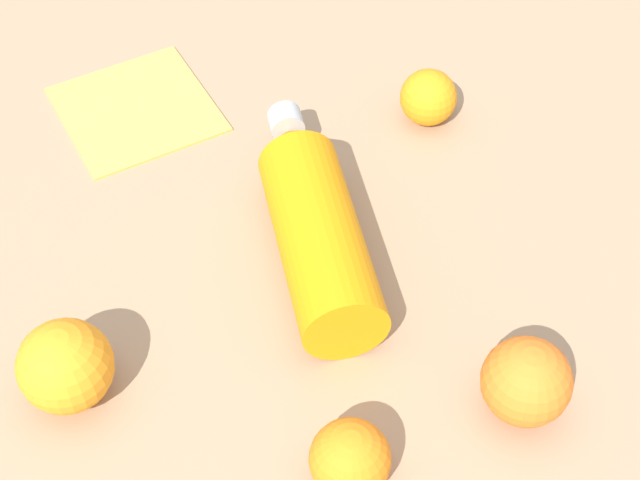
# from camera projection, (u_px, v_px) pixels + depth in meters

# --- Properties ---
(ground_plane) EXTENTS (2.40, 2.40, 0.00)m
(ground_plane) POSITION_uv_depth(u_px,v_px,m) (272.00, 267.00, 0.94)
(ground_plane) COLOR #9E7F60
(water_bottle) EXTENTS (0.29, 0.17, 0.08)m
(water_bottle) POSITION_uv_depth(u_px,v_px,m) (314.00, 221.00, 0.92)
(water_bottle) COLOR orange
(water_bottle) RESTS_ON ground_plane
(orange_0) EXTENTS (0.08, 0.08, 0.08)m
(orange_0) POSITION_uv_depth(u_px,v_px,m) (526.00, 381.00, 0.81)
(orange_0) COLOR orange
(orange_0) RESTS_ON ground_plane
(orange_1) EXTENTS (0.07, 0.07, 0.07)m
(orange_1) POSITION_uv_depth(u_px,v_px,m) (350.00, 459.00, 0.77)
(orange_1) COLOR orange
(orange_1) RESTS_ON ground_plane
(orange_2) EXTENTS (0.08, 0.08, 0.08)m
(orange_2) POSITION_uv_depth(u_px,v_px,m) (65.00, 366.00, 0.81)
(orange_2) COLOR orange
(orange_2) RESTS_ON ground_plane
(orange_3) EXTENTS (0.06, 0.06, 0.06)m
(orange_3) POSITION_uv_depth(u_px,v_px,m) (428.00, 97.00, 1.05)
(orange_3) COLOR orange
(orange_3) RESTS_ON ground_plane
(folded_napkin) EXTENTS (0.17, 0.17, 0.01)m
(folded_napkin) POSITION_uv_depth(u_px,v_px,m) (136.00, 108.00, 1.08)
(folded_napkin) COLOR #E5B24C
(folded_napkin) RESTS_ON ground_plane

